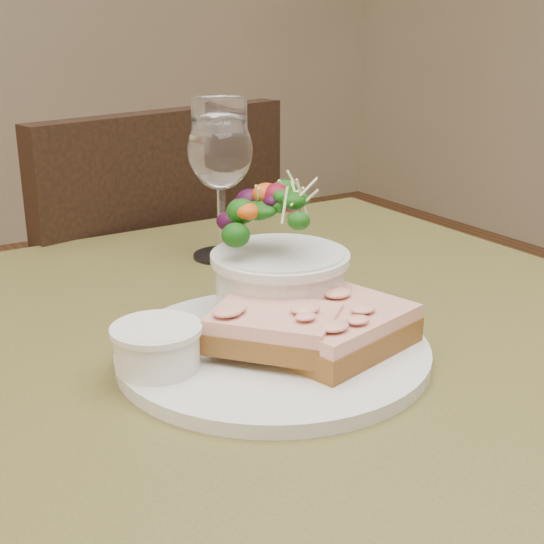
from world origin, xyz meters
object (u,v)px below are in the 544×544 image
chair_far (123,442)px  sandwich_back (274,328)px  sandwich_front (338,329)px  salad_bowl (280,254)px  dinner_plate (273,351)px  cafe_table (273,435)px  wine_glass (220,156)px  ramekin (157,345)px

chair_far → sandwich_back: (-0.10, -0.67, 0.49)m
sandwich_front → sandwich_back: bearing=148.3°
sandwich_back → salad_bowl: 0.09m
dinner_plate → sandwich_back: size_ratio=2.13×
chair_far → dinner_plate: size_ratio=3.36×
cafe_table → salad_bowl: (0.02, 0.02, 0.17)m
salad_bowl → wine_glass: (0.06, 0.22, 0.05)m
ramekin → wine_glass: 0.34m
chair_far → sandwich_front: size_ratio=6.40×
sandwich_front → ramekin: ramekin is taller
sandwich_front → salad_bowl: bearing=77.1°
ramekin → sandwich_front: bearing=-16.9°
chair_far → wine_glass: wine_glass is taller
chair_far → sandwich_back: size_ratio=7.16×
cafe_table → ramekin: 0.18m
wine_glass → sandwich_front: bearing=-100.1°
dinner_plate → chair_far: bearing=82.1°
dinner_plate → sandwich_back: 0.03m
dinner_plate → wine_glass: wine_glass is taller
cafe_table → dinner_plate: size_ratio=2.99×
sandwich_front → wine_glass: 0.32m
sandwich_front → ramekin: bearing=148.9°
sandwich_front → wine_glass: bearing=65.7°
wine_glass → chair_far: bearing=91.0°
wine_glass → ramekin: bearing=-127.5°
cafe_table → chair_far: 0.72m
cafe_table → salad_bowl: 0.17m
cafe_table → sandwich_back: (-0.03, -0.05, 0.14)m
wine_glass → sandwich_back: bearing=-110.4°
chair_far → salad_bowl: 0.80m
salad_bowl → wine_glass: wine_glass is taller
cafe_table → sandwich_back: 0.15m
salad_bowl → sandwich_front: bearing=-88.8°
chair_far → sandwich_front: (-0.05, -0.69, 0.49)m
sandwich_front → dinner_plate: bearing=129.2°
chair_far → sandwich_front: 0.84m
dinner_plate → wine_glass: bearing=70.1°
chair_far → ramekin: 0.83m
chair_far → salad_bowl: size_ratio=7.09×
chair_far → salad_bowl: (-0.05, -0.60, 0.53)m
chair_far → dinner_plate: (-0.09, -0.66, 0.46)m
sandwich_front → cafe_table: bearing=93.8°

